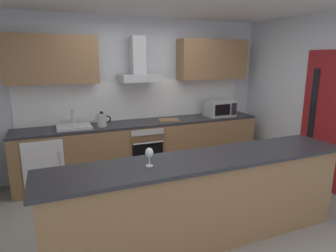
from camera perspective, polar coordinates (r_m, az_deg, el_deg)
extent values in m
cube|color=gray|center=(3.90, 2.35, -16.53)|extent=(5.62, 4.43, 0.02)
cube|color=silver|center=(5.09, -6.04, 6.07)|extent=(5.62, 0.12, 2.60)
cube|color=silver|center=(4.93, 28.41, 4.35)|extent=(0.12, 4.43, 2.60)
cube|color=white|center=(5.03, -5.78, 5.19)|extent=(3.93, 0.02, 0.66)
cube|color=olive|center=(4.92, -4.51, -4.53)|extent=(4.07, 0.60, 0.86)
cube|color=#28282D|center=(4.80, -4.61, 0.59)|extent=(4.07, 0.60, 0.04)
cube|color=olive|center=(3.15, 7.01, -14.72)|extent=(3.17, 0.52, 0.90)
cube|color=#28282D|center=(2.96, 7.27, -6.62)|extent=(3.27, 0.64, 0.04)
cube|color=olive|center=(4.61, -22.07, 12.09)|extent=(1.30, 0.32, 0.70)
cube|color=olive|center=(5.40, 8.83, 12.88)|extent=(1.30, 0.32, 0.70)
cube|color=maroon|center=(4.82, 28.93, 0.80)|extent=(0.04, 0.85, 2.05)
cube|color=black|center=(4.93, 26.74, 2.49)|extent=(0.01, 0.11, 1.31)
cube|color=slate|center=(4.88, -5.09, -4.33)|extent=(0.60, 0.56, 0.80)
cube|color=black|center=(4.63, -3.96, -6.09)|extent=(0.50, 0.02, 0.48)
cube|color=#B7BABC|center=(4.52, -4.04, -1.25)|extent=(0.54, 0.02, 0.09)
cylinder|color=#B7BABC|center=(4.53, -3.88, -3.35)|extent=(0.49, 0.02, 0.02)
cube|color=white|center=(4.69, -23.33, -6.57)|extent=(0.58, 0.56, 0.85)
cube|color=silver|center=(4.41, -23.34, -7.77)|extent=(0.55, 0.02, 0.80)
cylinder|color=#B7BABC|center=(4.38, -20.49, -7.09)|extent=(0.02, 0.02, 0.38)
cube|color=#B7BABC|center=(5.33, 10.21, 3.54)|extent=(0.50, 0.36, 0.30)
cube|color=black|center=(5.14, 10.79, 3.16)|extent=(0.30, 0.02, 0.19)
cube|color=black|center=(5.28, 12.97, 3.31)|extent=(0.10, 0.01, 0.21)
cube|color=silver|center=(4.56, -18.15, -0.15)|extent=(0.50, 0.40, 0.04)
cylinder|color=#B7BABC|center=(4.67, -18.38, 1.47)|extent=(0.03, 0.03, 0.26)
cylinder|color=#B7BABC|center=(4.57, -18.40, 2.76)|extent=(0.03, 0.16, 0.03)
cylinder|color=#B7BABC|center=(4.55, -13.01, 1.15)|extent=(0.15, 0.15, 0.20)
sphere|color=black|center=(4.53, -13.08, 2.54)|extent=(0.06, 0.06, 0.06)
cone|color=#B7BABC|center=(4.53, -14.28, 1.54)|extent=(0.09, 0.04, 0.07)
torus|color=black|center=(4.57, -11.90, 1.37)|extent=(0.11, 0.02, 0.11)
cube|color=#B7BABC|center=(4.76, -5.74, 9.46)|extent=(0.62, 0.45, 0.12)
cube|color=#B7BABC|center=(4.80, -6.02, 13.79)|extent=(0.22, 0.22, 0.60)
cylinder|color=silver|center=(2.71, -3.71, -7.86)|extent=(0.07, 0.07, 0.01)
cylinder|color=silver|center=(2.70, -3.73, -6.91)|extent=(0.01, 0.01, 0.09)
ellipsoid|color=silver|center=(2.67, -3.75, -5.31)|extent=(0.08, 0.08, 0.10)
cube|color=#9E7247|center=(4.89, 0.12, 1.23)|extent=(0.38, 0.29, 0.02)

